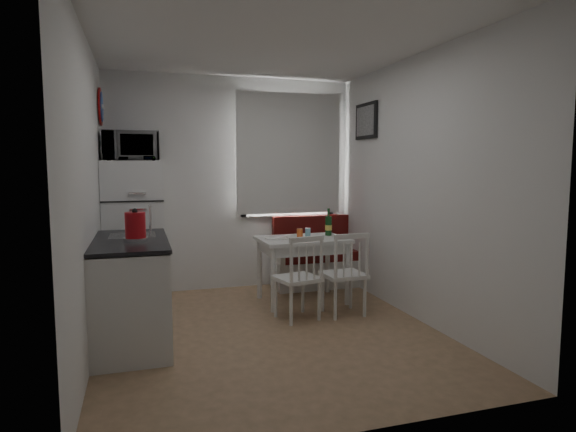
% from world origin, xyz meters
% --- Properties ---
extents(floor, '(3.00, 3.50, 0.02)m').
position_xyz_m(floor, '(0.00, 0.00, 0.00)').
color(floor, olive).
rests_on(floor, ground).
extents(ceiling, '(3.00, 3.50, 0.02)m').
position_xyz_m(ceiling, '(0.00, 0.00, 2.60)').
color(ceiling, white).
rests_on(ceiling, wall_back).
extents(wall_back, '(3.00, 0.02, 2.60)m').
position_xyz_m(wall_back, '(0.00, 1.75, 1.30)').
color(wall_back, white).
rests_on(wall_back, floor).
extents(wall_front, '(3.00, 0.02, 2.60)m').
position_xyz_m(wall_front, '(0.00, -1.75, 1.30)').
color(wall_front, white).
rests_on(wall_front, floor).
extents(wall_left, '(0.02, 3.50, 2.60)m').
position_xyz_m(wall_left, '(-1.50, 0.00, 1.30)').
color(wall_left, white).
rests_on(wall_left, floor).
extents(wall_right, '(0.02, 3.50, 2.60)m').
position_xyz_m(wall_right, '(1.50, 0.00, 1.30)').
color(wall_right, white).
rests_on(wall_right, floor).
extents(window, '(1.22, 0.06, 1.47)m').
position_xyz_m(window, '(0.70, 1.72, 1.62)').
color(window, white).
rests_on(window, wall_back).
extents(curtain, '(1.35, 0.02, 1.50)m').
position_xyz_m(curtain, '(0.70, 1.65, 1.68)').
color(curtain, white).
rests_on(curtain, wall_back).
extents(kitchen_counter, '(0.62, 1.32, 1.16)m').
position_xyz_m(kitchen_counter, '(-1.20, 0.16, 0.46)').
color(kitchen_counter, white).
rests_on(kitchen_counter, floor).
extents(wall_sign, '(0.03, 0.40, 0.40)m').
position_xyz_m(wall_sign, '(-1.47, 1.45, 2.15)').
color(wall_sign, '#1B49A4').
rests_on(wall_sign, wall_left).
extents(picture_frame, '(0.04, 0.52, 0.42)m').
position_xyz_m(picture_frame, '(1.48, 1.10, 2.05)').
color(picture_frame, black).
rests_on(picture_frame, wall_right).
extents(bench, '(1.24, 0.48, 0.88)m').
position_xyz_m(bench, '(1.07, 1.51, 0.29)').
color(bench, white).
rests_on(bench, floor).
extents(dining_table, '(0.98, 0.70, 0.72)m').
position_xyz_m(dining_table, '(0.61, 0.88, 0.64)').
color(dining_table, white).
rests_on(dining_table, floor).
extents(chair_left, '(0.48, 0.46, 0.46)m').
position_xyz_m(chair_left, '(0.36, 0.23, 0.53)').
color(chair_left, white).
rests_on(chair_left, floor).
extents(chair_right, '(0.42, 0.40, 0.46)m').
position_xyz_m(chair_right, '(0.86, 0.23, 0.53)').
color(chair_right, white).
rests_on(chair_right, floor).
extents(fridge, '(0.63, 0.63, 1.58)m').
position_xyz_m(fridge, '(-1.18, 1.40, 0.79)').
color(fridge, white).
rests_on(fridge, floor).
extents(microwave, '(0.57, 0.39, 0.32)m').
position_xyz_m(microwave, '(-1.18, 1.35, 1.73)').
color(microwave, white).
rests_on(microwave, fridge).
extents(kettle, '(0.20, 0.20, 0.26)m').
position_xyz_m(kettle, '(-1.15, 0.01, 1.03)').
color(kettle, red).
rests_on(kettle, kitchen_counter).
extents(wine_bottle, '(0.08, 0.08, 0.31)m').
position_xyz_m(wine_bottle, '(0.96, 0.98, 0.88)').
color(wine_bottle, '#15431B').
rests_on(wine_bottle, dining_table).
extents(drinking_glass_orange, '(0.07, 0.07, 0.11)m').
position_xyz_m(drinking_glass_orange, '(0.56, 0.83, 0.78)').
color(drinking_glass_orange, orange).
rests_on(drinking_glass_orange, dining_table).
extents(drinking_glass_blue, '(0.06, 0.06, 0.10)m').
position_xyz_m(drinking_glass_blue, '(0.69, 0.93, 0.77)').
color(drinking_glass_blue, '#81C6DB').
rests_on(drinking_glass_blue, dining_table).
extents(plate, '(0.26, 0.26, 0.02)m').
position_xyz_m(plate, '(0.31, 0.90, 0.73)').
color(plate, white).
rests_on(plate, dining_table).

